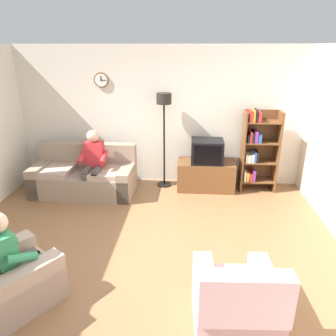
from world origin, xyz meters
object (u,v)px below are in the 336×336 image
at_px(armchair_near_window, 9,281).
at_px(armchair_near_bookshelf, 235,303).
at_px(tv_stand, 206,175).
at_px(person_on_couch, 93,160).
at_px(couch, 85,177).
at_px(person_in_left_armchair, 12,253).
at_px(tv, 207,151).
at_px(floor_lamp, 164,115).
at_px(bookshelf, 257,149).

relative_size(armchair_near_window, armchair_near_bookshelf, 1.28).
bearing_deg(armchair_near_window, tv_stand, 55.31).
bearing_deg(person_on_couch, couch, 154.66).
relative_size(couch, person_in_left_armchair, 1.71).
relative_size(tv, floor_lamp, 0.32).
xyz_separation_m(floor_lamp, armchair_near_bookshelf, (1.00, -3.44, -1.16)).
height_order(couch, armchair_near_bookshelf, same).
distance_m(tv_stand, person_in_left_armchair, 3.83).
relative_size(couch, tv, 3.19).
bearing_deg(armchair_near_window, person_in_left_armchair, 55.30).
relative_size(armchair_near_window, person_on_couch, 0.95).
xyz_separation_m(tv_stand, person_on_couch, (-2.09, -0.45, 0.42)).
height_order(person_on_couch, person_in_left_armchair, person_on_couch).
bearing_deg(person_on_couch, floor_lamp, 23.59).
relative_size(tv, bookshelf, 0.38).
bearing_deg(tv, person_in_left_armchair, -124.90).
height_order(tv_stand, person_on_couch, person_on_couch).
relative_size(tv, armchair_near_window, 0.51).
distance_m(floor_lamp, armchair_near_bookshelf, 3.77).
bearing_deg(person_in_left_armchair, armchair_near_bookshelf, -4.93).
distance_m(couch, bookshelf, 3.34).
bearing_deg(person_on_couch, bookshelf, 9.76).
xyz_separation_m(floor_lamp, person_in_left_armchair, (-1.34, -3.24, -0.85)).
distance_m(floor_lamp, person_in_left_armchair, 3.61).
bearing_deg(floor_lamp, person_on_couch, -156.41).
height_order(bookshelf, person_in_left_armchair, bookshelf).
distance_m(bookshelf, person_in_left_armchair, 4.49).
height_order(armchair_near_window, person_on_couch, person_on_couch).
height_order(floor_lamp, person_in_left_armchair, floor_lamp).
bearing_deg(couch, armchair_near_bookshelf, -50.21).
xyz_separation_m(couch, floor_lamp, (1.50, 0.44, 1.14)).
bearing_deg(couch, tv, 7.80).
distance_m(tv_stand, person_on_couch, 2.18).
bearing_deg(armchair_near_bookshelf, person_on_couch, 128.10).
xyz_separation_m(bookshelf, armchair_near_window, (-3.17, -3.29, -0.53)).
height_order(couch, person_in_left_armchair, person_in_left_armchair).
relative_size(tv, armchair_near_bookshelf, 0.65).
height_order(bookshelf, armchair_near_bookshelf, bookshelf).
relative_size(armchair_near_bookshelf, person_in_left_armchair, 0.82).
distance_m(tv, bookshelf, 0.95).
distance_m(couch, tv_stand, 2.35).
height_order(tv, floor_lamp, floor_lamp).
bearing_deg(bookshelf, tv, -174.31).
distance_m(tv_stand, armchair_near_bookshelf, 3.35).
xyz_separation_m(tv, person_in_left_armchair, (-2.17, -3.12, -0.18)).
xyz_separation_m(person_on_couch, person_in_left_armchair, (-0.08, -2.69, -0.09)).
relative_size(couch, bookshelf, 1.21).
distance_m(armchair_near_window, armchair_near_bookshelf, 2.40).
bearing_deg(armchair_near_window, bookshelf, 45.98).
distance_m(tv, floor_lamp, 1.07).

